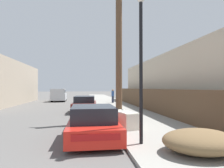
{
  "coord_description": "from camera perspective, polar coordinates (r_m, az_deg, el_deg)",
  "views": [
    {
      "loc": [
        1.86,
        -1.76,
        2.01
      ],
      "look_at": [
        3.69,
        11.29,
        2.26
      ],
      "focal_mm": 32.0,
      "sensor_mm": 36.0,
      "label": 1
    }
  ],
  "objects": [
    {
      "name": "car_parked_mid",
      "position": [
        16.94,
        -7.79,
        -5.78
      ],
      "size": [
        2.11,
        4.36,
        1.33
      ],
      "rotation": [
        0.0,
        0.0,
        -0.06
      ],
      "color": "#5B1E19",
      "rests_on": "ground"
    },
    {
      "name": "sidewalk_curb",
      "position": [
        25.57,
        -0.25,
        -5.47
      ],
      "size": [
        4.2,
        63.0,
        0.12
      ],
      "primitive_type": "cube",
      "color": "gray",
      "rests_on": "ground"
    },
    {
      "name": "wooden_fence",
      "position": [
        19.02,
        8.49,
        -4.07
      ],
      "size": [
        0.08,
        29.97,
        1.8
      ],
      "primitive_type": "cube",
      "color": "brown",
      "rests_on": "sidewalk_curb"
    },
    {
      "name": "pedestrian",
      "position": [
        25.35,
        0.23,
        -3.36
      ],
      "size": [
        0.34,
        0.34,
        1.73
      ],
      "color": "#282D42",
      "rests_on": "sidewalk_curb"
    },
    {
      "name": "discarded_fridge",
      "position": [
        9.79,
        3.49,
        -10.0
      ],
      "size": [
        1.11,
        1.94,
        0.78
      ],
      "rotation": [
        0.0,
        0.0,
        0.25
      ],
      "color": "silver",
      "rests_on": "sidewalk_curb"
    },
    {
      "name": "parked_sports_car_red",
      "position": [
        8.28,
        -5.57,
        -10.97
      ],
      "size": [
        1.91,
        4.62,
        1.3
      ],
      "rotation": [
        0.0,
        0.0,
        0.0
      ],
      "color": "red",
      "rests_on": "ground"
    },
    {
      "name": "building_right_house",
      "position": [
        20.4,
        19.98,
        0.2
      ],
      "size": [
        6.0,
        22.84,
        4.9
      ],
      "primitive_type": "cube",
      "color": "beige",
      "rests_on": "ground"
    },
    {
      "name": "pickup_truck",
      "position": [
        30.73,
        -14.95,
        -3.06
      ],
      "size": [
        2.27,
        5.42,
        1.87
      ],
      "rotation": [
        0.0,
        0.0,
        3.18
      ],
      "color": "silver",
      "rests_on": "ground"
    },
    {
      "name": "street_lamp",
      "position": [
        6.94,
        8.27,
        7.5
      ],
      "size": [
        0.26,
        0.26,
        5.09
      ],
      "color": "black",
      "rests_on": "sidewalk_curb"
    },
    {
      "name": "utility_pole",
      "position": [
        12.23,
        1.98,
        10.01
      ],
      "size": [
        1.8,
        0.38,
        8.36
      ],
      "color": "brown",
      "rests_on": "sidewalk_curb"
    },
    {
      "name": "brush_pile",
      "position": [
        6.55,
        23.87,
        -14.71
      ],
      "size": [
        2.21,
        1.89,
        0.68
      ],
      "color": "brown",
      "rests_on": "sidewalk_curb"
    }
  ]
}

